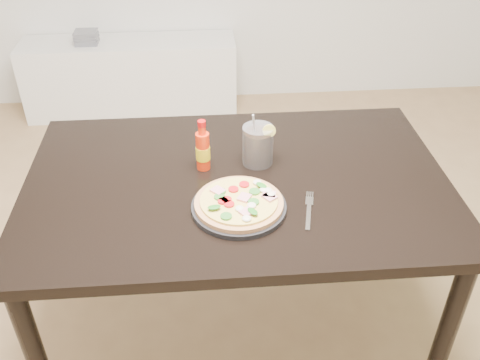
{
  "coord_description": "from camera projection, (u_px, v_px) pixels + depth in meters",
  "views": [
    {
      "loc": [
        -0.34,
        -1.33,
        1.77
      ],
      "look_at": [
        -0.23,
        -0.01,
        0.83
      ],
      "focal_mm": 40.0,
      "sensor_mm": 36.0,
      "label": 1
    }
  ],
  "objects": [
    {
      "name": "floor",
      "position": [
        297.0,
        346.0,
        2.13
      ],
      "size": [
        4.5,
        4.5,
        0.0
      ],
      "primitive_type": "plane",
      "color": "#9E7A51",
      "rests_on": "ground"
    },
    {
      "name": "dining_table",
      "position": [
        237.0,
        199.0,
        1.82
      ],
      "size": [
        1.4,
        0.9,
        0.75
      ],
      "color": "black",
      "rests_on": "ground"
    },
    {
      "name": "hot_sauce_bottle",
      "position": [
        203.0,
        150.0,
        1.78
      ],
      "size": [
        0.06,
        0.06,
        0.18
      ],
      "rotation": [
        0.0,
        0.0,
        -0.35
      ],
      "color": "red",
      "rests_on": "dining_table"
    },
    {
      "name": "cd_stack",
      "position": [
        86.0,
        37.0,
        3.41
      ],
      "size": [
        0.14,
        0.12,
        0.08
      ],
      "color": "slate",
      "rests_on": "media_console"
    },
    {
      "name": "cola_cup",
      "position": [
        258.0,
        146.0,
        1.81
      ],
      "size": [
        0.11,
        0.11,
        0.2
      ],
      "rotation": [
        0.0,
        0.0,
        -0.16
      ],
      "color": "black",
      "rests_on": "dining_table"
    },
    {
      "name": "fork",
      "position": [
        309.0,
        209.0,
        1.63
      ],
      "size": [
        0.06,
        0.19,
        0.0
      ],
      "rotation": [
        0.0,
        0.0,
        -0.22
      ],
      "color": "silver",
      "rests_on": "dining_table"
    },
    {
      "name": "pizza",
      "position": [
        240.0,
        202.0,
        1.62
      ],
      "size": [
        0.27,
        0.27,
        0.03
      ],
      "color": "tan",
      "rests_on": "plate"
    },
    {
      "name": "plate",
      "position": [
        239.0,
        207.0,
        1.63
      ],
      "size": [
        0.29,
        0.29,
        0.02
      ],
      "primitive_type": "cylinder",
      "color": "black",
      "rests_on": "dining_table"
    },
    {
      "name": "media_console",
      "position": [
        131.0,
        77.0,
        3.61
      ],
      "size": [
        1.4,
        0.34,
        0.5
      ],
      "primitive_type": "cube",
      "color": "white",
      "rests_on": "ground"
    }
  ]
}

